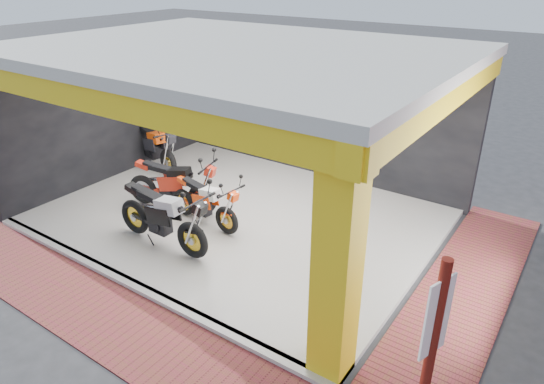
{
  "coord_description": "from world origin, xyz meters",
  "views": [
    {
      "loc": [
        5.92,
        -5.32,
        5.1
      ],
      "look_at": [
        0.89,
        1.97,
        0.9
      ],
      "focal_mm": 32.0,
      "sensor_mm": 36.0,
      "label": 1
    }
  ],
  "objects": [
    {
      "name": "moto_row_b",
      "position": [
        -0.67,
        1.57,
        0.8
      ],
      "size": [
        2.43,
        1.41,
        1.4
      ],
      "primitive_type": null,
      "rotation": [
        0.0,
        0.0,
        0.26
      ],
      "color": "red",
      "rests_on": "showroom_floor"
    },
    {
      "name": "showroom_ceiling",
      "position": [
        0.0,
        2.0,
        3.6
      ],
      "size": [
        8.4,
        6.4,
        0.2
      ],
      "primitive_type": "cube",
      "color": "beige",
      "rests_on": "corner_column"
    },
    {
      "name": "back_wall",
      "position": [
        0.0,
        5.1,
        1.75
      ],
      "size": [
        8.2,
        0.2,
        3.5
      ],
      "primitive_type": "cube",
      "color": "black",
      "rests_on": "ground"
    },
    {
      "name": "corner_column",
      "position": [
        3.75,
        -0.75,
        1.75
      ],
      "size": [
        0.5,
        0.5,
        3.5
      ],
      "primitive_type": "cube",
      "color": "yellow",
      "rests_on": "ground"
    },
    {
      "name": "moto_row_a",
      "position": [
        0.37,
        0.16,
        0.84
      ],
      "size": [
        2.43,
        0.92,
        1.48
      ],
      "primitive_type": null,
      "rotation": [
        0.0,
        0.0,
        -0.01
      ],
      "color": "black",
      "rests_on": "showroom_floor"
    },
    {
      "name": "signpost",
      "position": [
        5.15,
        -1.45,
        1.49
      ],
      "size": [
        0.15,
        0.37,
        2.72
      ],
      "rotation": [
        0.0,
        0.0,
        -0.34
      ],
      "color": "#5C140D",
      "rests_on": "ground"
    },
    {
      "name": "moto_hero",
      "position": [
        0.32,
        1.2,
        0.71
      ],
      "size": [
        2.05,
        0.91,
        1.22
      ],
      "primitive_type": null,
      "rotation": [
        0.0,
        0.0,
        -0.09
      ],
      "color": "#FF410A",
      "rests_on": "showroom_floor"
    },
    {
      "name": "moto_row_c",
      "position": [
        -2.8,
        2.66,
        0.82
      ],
      "size": [
        2.5,
        1.45,
        1.44
      ],
      "primitive_type": null,
      "rotation": [
        0.0,
        0.0,
        -0.26
      ],
      "color": "black",
      "rests_on": "showroom_floor"
    },
    {
      "name": "floor_kerb",
      "position": [
        0.0,
        -1.02,
        0.05
      ],
      "size": [
        8.0,
        0.2,
        0.1
      ],
      "primitive_type": "cube",
      "color": "silver",
      "rests_on": "ground"
    },
    {
      "name": "paver_right",
      "position": [
        4.8,
        2.0,
        0.01
      ],
      "size": [
        1.4,
        7.0,
        0.03
      ],
      "primitive_type": "cube",
      "color": "maroon",
      "rests_on": "ground"
    },
    {
      "name": "header_beam_front",
      "position": [
        0.0,
        -1.0,
        3.3
      ],
      "size": [
        8.4,
        0.3,
        0.4
      ],
      "primitive_type": "cube",
      "color": "yellow",
      "rests_on": "corner_column"
    },
    {
      "name": "showroom_floor",
      "position": [
        0.0,
        2.0,
        0.05
      ],
      "size": [
        8.0,
        6.0,
        0.1
      ],
      "primitive_type": "cube",
      "color": "silver",
      "rests_on": "ground"
    },
    {
      "name": "left_wall",
      "position": [
        -4.1,
        2.0,
        1.75
      ],
      "size": [
        0.2,
        6.2,
        3.5
      ],
      "primitive_type": "cube",
      "color": "black",
      "rests_on": "ground"
    },
    {
      "name": "paver_front",
      "position": [
        0.0,
        -1.8,
        0.01
      ],
      "size": [
        9.0,
        1.4,
        0.03
      ],
      "primitive_type": "cube",
      "color": "maroon",
      "rests_on": "ground"
    },
    {
      "name": "header_beam_right",
      "position": [
        4.0,
        2.0,
        3.3
      ],
      "size": [
        0.3,
        6.4,
        0.4
      ],
      "primitive_type": "cube",
      "color": "yellow",
      "rests_on": "corner_column"
    },
    {
      "name": "ground",
      "position": [
        0.0,
        0.0,
        0.0
      ],
      "size": [
        80.0,
        80.0,
        0.0
      ],
      "primitive_type": "plane",
      "color": "#2D2D30",
      "rests_on": "ground"
    }
  ]
}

